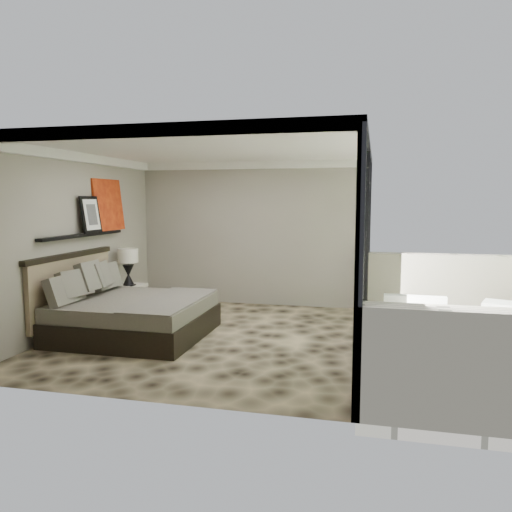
% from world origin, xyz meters
% --- Properties ---
extents(floor, '(5.00, 5.00, 0.00)m').
position_xyz_m(floor, '(0.00, 0.00, 0.00)').
color(floor, black).
rests_on(floor, ground).
extents(ceiling, '(4.50, 5.00, 0.02)m').
position_xyz_m(ceiling, '(0.00, 0.00, 2.79)').
color(ceiling, silver).
rests_on(ceiling, back_wall).
extents(back_wall, '(4.50, 0.02, 2.80)m').
position_xyz_m(back_wall, '(0.00, 2.49, 1.40)').
color(back_wall, gray).
rests_on(back_wall, floor).
extents(left_wall, '(0.02, 5.00, 2.80)m').
position_xyz_m(left_wall, '(-2.24, 0.00, 1.40)').
color(left_wall, gray).
rests_on(left_wall, floor).
extents(glass_wall, '(0.08, 5.00, 2.80)m').
position_xyz_m(glass_wall, '(2.25, 0.00, 1.40)').
color(glass_wall, white).
rests_on(glass_wall, floor).
extents(terrace_slab, '(3.00, 5.00, 0.12)m').
position_xyz_m(terrace_slab, '(3.75, 0.00, -0.06)').
color(terrace_slab, beige).
rests_on(terrace_slab, ground).
extents(picture_ledge, '(0.12, 2.20, 0.05)m').
position_xyz_m(picture_ledge, '(-2.18, 0.10, 1.50)').
color(picture_ledge, black).
rests_on(picture_ledge, left_wall).
extents(bed, '(2.15, 2.08, 1.19)m').
position_xyz_m(bed, '(-1.24, -0.24, 0.35)').
color(bed, black).
rests_on(bed, floor).
extents(nightstand, '(0.64, 0.64, 0.50)m').
position_xyz_m(nightstand, '(-1.97, 1.20, 0.25)').
color(nightstand, black).
rests_on(nightstand, floor).
extents(table_lamp, '(0.37, 0.37, 0.67)m').
position_xyz_m(table_lamp, '(-1.96, 1.14, 0.95)').
color(table_lamp, black).
rests_on(table_lamp, nightstand).
extents(abstract_canvas, '(0.13, 0.90, 0.90)m').
position_xyz_m(abstract_canvas, '(-2.19, 0.93, 1.97)').
color(abstract_canvas, '#AE4A0E').
rests_on(abstract_canvas, picture_ledge).
extents(framed_print, '(0.11, 0.50, 0.60)m').
position_xyz_m(framed_print, '(-2.14, 0.27, 1.82)').
color(framed_print, black).
rests_on(framed_print, picture_ledge).
extents(ottoman, '(0.58, 0.58, 0.46)m').
position_xyz_m(ottoman, '(4.31, 1.40, 0.23)').
color(ottoman, silver).
rests_on(ottoman, terrace_slab).
extents(lounger, '(0.93, 1.78, 0.69)m').
position_xyz_m(lounger, '(2.94, -0.34, 0.21)').
color(lounger, white).
rests_on(lounger, terrace_slab).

